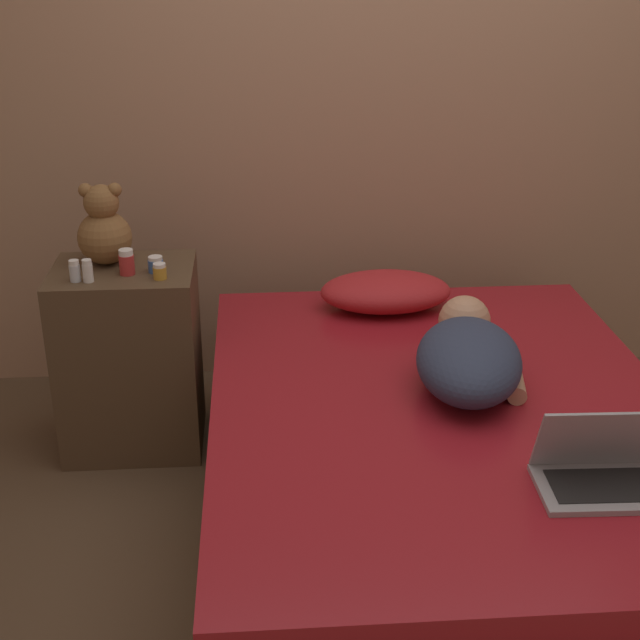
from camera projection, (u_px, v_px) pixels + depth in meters
name	position (u px, v px, depth m)	size (l,w,h in m)	color
ground_plane	(436.00, 529.00, 2.93)	(12.00, 12.00, 0.00)	brown
wall_back	(393.00, 70.00, 3.55)	(8.00, 0.06, 2.60)	tan
bed	(440.00, 468.00, 2.84)	(1.46, 1.93, 0.48)	brown
nightstand	(130.00, 358.00, 3.30)	(0.51, 0.40, 0.71)	brown
pillow	(386.00, 292.00, 3.39)	(0.50, 0.31, 0.14)	red
person_lying	(469.00, 355.00, 2.82)	(0.42, 0.70, 0.20)	#2D3851
laptop	(606.00, 469.00, 2.30)	(0.37, 0.23, 0.22)	#9E9EA3
teddy_bear	(104.00, 229.00, 3.17)	(0.19, 0.19, 0.30)	brown
bottle_clear	(75.00, 271.00, 3.04)	(0.04, 0.04, 0.08)	silver
bottle_blue	(156.00, 264.00, 3.13)	(0.05, 0.05, 0.06)	#3866B2
bottle_amber	(160.00, 271.00, 3.06)	(0.05, 0.05, 0.06)	gold
bottle_white	(88.00, 271.00, 3.03)	(0.04, 0.04, 0.08)	white
bottle_red	(127.00, 262.00, 3.10)	(0.05, 0.05, 0.09)	#B72D2D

